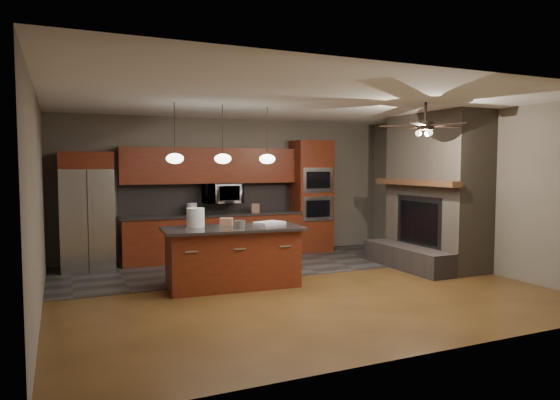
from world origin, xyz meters
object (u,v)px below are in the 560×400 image
oven_tower (311,196)px  cardboard_box (226,222)px  counter_bucket (192,209)px  counter_box (256,208)px  white_bucket (196,218)px  refrigerator (87,211)px  paint_can (239,224)px  kitchen_island (233,257)px  microwave (222,193)px  paint_tray (270,223)px

oven_tower → cardboard_box: bearing=-140.6°
counter_bucket → counter_box: size_ratio=1.29×
white_bucket → counter_bucket: white_bucket is taller
refrigerator → counter_bucket: bearing=2.4°
white_bucket → oven_tower: bearing=34.2°
oven_tower → counter_bucket: bearing=179.8°
paint_can → counter_box: size_ratio=0.94×
kitchen_island → counter_box: counter_box is taller
counter_bucket → counter_box: counter_bucket is taller
refrigerator → counter_bucket: size_ratio=9.21×
paint_can → cardboard_box: size_ratio=0.87×
microwave → paint_can: size_ratio=4.42×
white_bucket → cardboard_box: 0.48m
kitchen_island → paint_tray: 0.81m
oven_tower → kitchen_island: (-2.55, -2.32, -0.73)m
white_bucket → kitchen_island: bearing=-24.7°
counter_bucket → microwave: bearing=4.5°
white_bucket → counter_box: 2.70m
kitchen_island → paint_tray: bearing=12.3°
kitchen_island → paint_can: size_ratio=13.02×
cardboard_box → paint_can: bearing=-45.7°
paint_can → paint_tray: size_ratio=0.38×
refrigerator → paint_can: bearing=-49.5°
oven_tower → counter_bucket: (-2.61, 0.01, -0.18)m
refrigerator → cardboard_box: 2.82m
refrigerator → paint_tray: refrigerator is taller
paint_tray → cardboard_box: cardboard_box is taller
paint_can → counter_bucket: bearing=92.7°
microwave → cardboard_box: bearing=-105.8°
refrigerator → paint_tray: (2.61, -2.15, -0.10)m
microwave → kitchen_island: bearing=-103.7°
microwave → counter_bucket: size_ratio=3.22×
refrigerator → kitchen_island: bearing=-48.8°
paint_can → paint_tray: (0.58, 0.23, -0.03)m
refrigerator → microwave: bearing=3.0°
counter_bucket → counter_box: bearing=-2.2°
refrigerator → white_bucket: 2.48m
oven_tower → paint_tray: oven_tower is taller
cardboard_box → counter_bucket: bearing=117.5°
paint_tray → cardboard_box: bearing=152.9°
kitchen_island → counter_bucket: (-0.05, 2.32, 0.55)m
kitchen_island → counter_bucket: bearing=95.5°
oven_tower → cardboard_box: 3.36m
cardboard_box → counter_box: (1.29, 2.08, 0.01)m
counter_box → refrigerator: bearing=-158.2°
kitchen_island → white_bucket: 0.82m
oven_tower → counter_bucket: oven_tower is taller
refrigerator → cardboard_box: bearing=-46.8°
kitchen_island → paint_can: 0.53m
microwave → paint_tray: 2.31m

